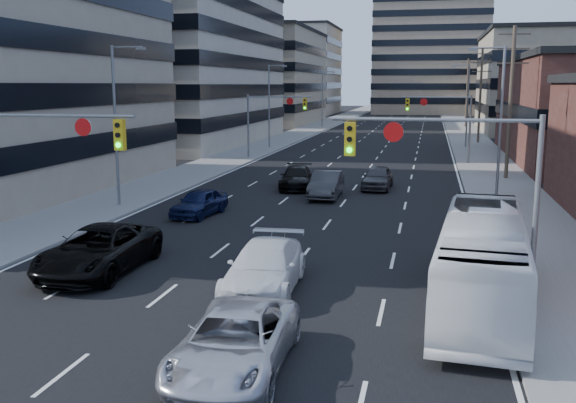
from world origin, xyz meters
The scene contains 29 objects.
ground centered at (0.00, 0.00, 0.00)m, with size 400.00×400.00×0.00m, color black.
road_surface centered at (0.00, 130.00, 0.01)m, with size 18.00×300.00×0.02m, color black.
sidewalk_left centered at (-11.50, 130.00, 0.07)m, with size 5.00×300.00×0.15m, color slate.
sidewalk_right centered at (11.50, 130.00, 0.07)m, with size 5.00×300.00×0.15m, color slate.
office_left_mid centered at (-27.00, 60.00, 14.00)m, with size 26.00×34.00×28.00m, color #ADA089.
office_left_far centered at (-24.00, 100.00, 8.00)m, with size 20.00×30.00×16.00m, color gray.
office_right_far centered at (25.00, 88.00, 7.00)m, with size 22.00×28.00×14.00m, color gray.
bg_block_left centered at (-28.00, 140.00, 10.00)m, with size 24.00×24.00×20.00m, color #ADA089.
bg_block_right centered at (32.00, 130.00, 6.00)m, with size 22.00×22.00×12.00m, color gray.
signal_near_left centered at (-7.45, 8.00, 4.33)m, with size 6.59×0.33×6.00m.
signal_near_right centered at (7.45, 8.00, 4.33)m, with size 6.59×0.33×6.00m.
signal_far_left centered at (-7.68, 45.00, 4.30)m, with size 6.09×0.33×6.00m.
signal_far_right centered at (7.68, 45.00, 4.30)m, with size 6.09×0.33×6.00m.
utility_pole_block centered at (12.20, 36.00, 5.78)m, with size 2.20×0.28×11.00m.
utility_pole_midblock centered at (12.20, 66.00, 5.78)m, with size 2.20×0.28×11.00m.
utility_pole_distant centered at (12.20, 96.00, 5.78)m, with size 2.20×0.28×11.00m.
streetlight_left_near centered at (-10.34, 20.00, 5.05)m, with size 2.03×0.22×9.00m.
streetlight_left_mid centered at (-10.34, 55.00, 5.05)m, with size 2.03×0.22×9.00m.
streetlight_left_far centered at (-10.34, 90.00, 5.05)m, with size 2.03×0.22×9.00m.
streetlight_right_near centered at (10.34, 25.00, 5.05)m, with size 2.03×0.22×9.00m.
streetlight_right_far centered at (10.34, 60.00, 5.05)m, with size 2.03×0.22×9.00m.
black_pickup centered at (-5.20, 8.06, 0.85)m, with size 2.83×6.14×1.71m, color black.
white_van centered at (1.37, 7.28, 0.81)m, with size 2.27×5.58×1.62m, color silver.
silver_suv centered at (2.22, 1.11, 0.75)m, with size 2.50×5.42×1.51m, color silver.
transit_bus centered at (8.40, 7.25, 1.48)m, with size 2.49×10.64×2.96m, color white.
sedan_blue centered at (-5.20, 18.74, 0.72)m, with size 1.71×4.25×1.45m, color #0E1538.
sedan_grey_center centered at (0.50, 25.78, 0.80)m, with size 1.70×4.87×1.60m, color #302F32.
sedan_black_far centered at (-2.00, 28.77, 0.74)m, with size 2.07×5.09×1.48m, color black.
sedan_grey_right centered at (3.33, 29.79, 0.77)m, with size 1.83×4.54×1.55m, color #38383B.
Camera 1 is at (6.66, -12.94, 6.91)m, focal length 40.00 mm.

